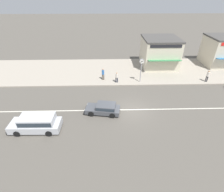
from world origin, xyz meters
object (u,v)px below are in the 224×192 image
Objects in this scene: shopfront_mid_block at (223,51)px; pedestrian_by_shop at (103,73)px; street_clock at (141,65)px; shopfront_corner_warung at (159,52)px; pedestrian_mid_kerb at (208,75)px; hatchback_dark_grey_0 at (104,108)px; minivan_silver_2 at (36,123)px; pedestrian_near_clock at (117,77)px.

pedestrian_by_shop is at bearing -164.84° from shopfront_mid_block.
street_clock is 7.16m from shopfront_corner_warung.
pedestrian_mid_kerb is 8.52m from shopfront_mid_block.
hatchback_dark_grey_0 is at bearing -155.33° from pedestrian_mid_kerb.
pedestrian_by_shop is (6.07, 10.08, 0.31)m from minivan_silver_2.
hatchback_dark_grey_0 is 0.66× the size of shopfront_mid_block.
pedestrian_by_shop is at bearing -151.01° from shopfront_corner_warung.
shopfront_mid_block reaches higher than street_clock.
shopfront_mid_block is (18.09, 6.32, 1.47)m from pedestrian_near_clock.
shopfront_mid_block is (10.80, 0.32, 0.04)m from shopfront_corner_warung.
shopfront_corner_warung reaches higher than pedestrian_by_shop.
hatchback_dark_grey_0 is 6.95m from pedestrian_near_clock.
minivan_silver_2 is at bearing -121.05° from pedestrian_by_shop.
pedestrian_by_shop is 0.27× the size of shopfront_corner_warung.
minivan_silver_2 is 3.12× the size of pedestrian_near_clock.
shopfront_mid_block is at bearing 33.37° from hatchback_dark_grey_0.
pedestrian_by_shop is at bearing 91.53° from hatchback_dark_grey_0.
pedestrian_by_shop reaches higher than pedestrian_near_clock.
pedestrian_mid_kerb is at bearing -1.05° from street_clock.
shopfront_mid_block reaches higher than hatchback_dark_grey_0.
pedestrian_near_clock is (7.98, 9.18, 0.19)m from minivan_silver_2.
pedestrian_mid_kerb is at bearing 23.69° from minivan_silver_2.
minivan_silver_2 is 1.42× the size of street_clock.
pedestrian_by_shop is (-1.91, 0.90, 0.11)m from pedestrian_near_clock.
shopfront_mid_block is (26.07, 15.50, 1.66)m from minivan_silver_2.
pedestrian_by_shop is (-0.20, 7.62, 0.56)m from hatchback_dark_grey_0.
street_clock is 2.19× the size of pedestrian_near_clock.
shopfront_corner_warung reaches higher than street_clock.
minivan_silver_2 is at bearing -135.18° from shopfront_corner_warung.
pedestrian_near_clock is 0.92× the size of pedestrian_mid_kerb.
shopfront_mid_block is (14.80, 6.26, -0.14)m from street_clock.
pedestrian_near_clock is 12.68m from pedestrian_mid_kerb.
hatchback_dark_grey_0 is 1.16× the size of street_clock.
minivan_silver_2 is 22.55m from pedestrian_mid_kerb.
shopfront_mid_block reaches higher than minivan_silver_2.
street_clock reaches higher than pedestrian_near_clock.
pedestrian_mid_kerb is 0.28× the size of shopfront_mid_block.
hatchback_dark_grey_0 is 15.83m from pedestrian_mid_kerb.
shopfront_mid_block is at bearing 22.93° from street_clock.
hatchback_dark_grey_0 is 7.64m from pedestrian_by_shop.
pedestrian_mid_kerb is at bearing -130.10° from shopfront_mid_block.
shopfront_mid_block is (5.42, 6.43, 1.38)m from pedestrian_mid_kerb.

